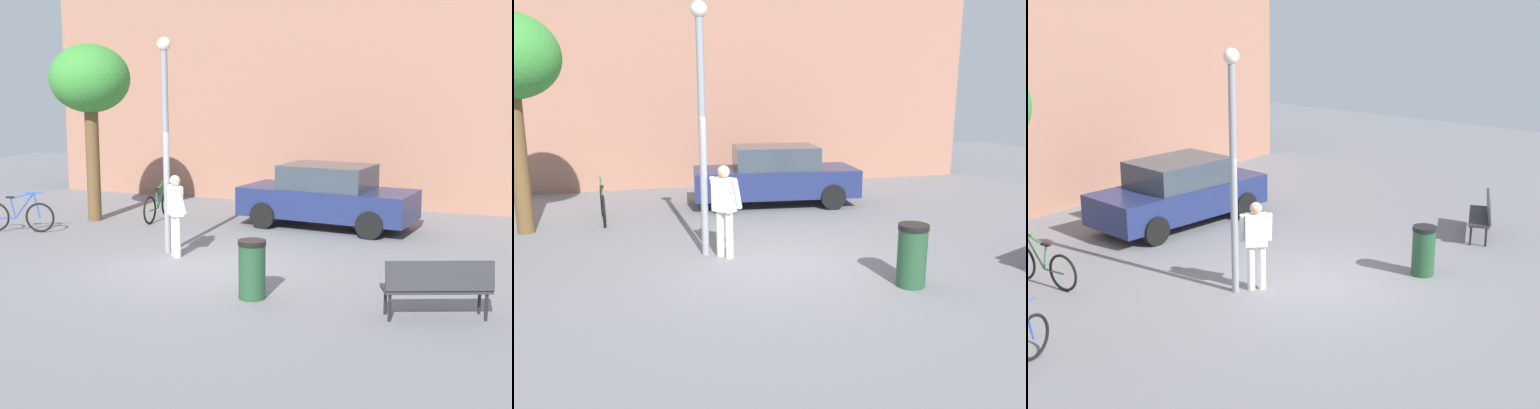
# 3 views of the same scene
# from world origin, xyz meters

# --- Properties ---
(ground_plane) EXTENTS (36.00, 36.00, 0.00)m
(ground_plane) POSITION_xyz_m (0.00, 0.00, 0.00)
(ground_plane) COLOR slate
(lamppost) EXTENTS (0.28, 0.28, 4.40)m
(lamppost) POSITION_xyz_m (-1.20, 0.92, 2.60)
(lamppost) COLOR gray
(lamppost) RESTS_ON ground_plane
(person_by_lamppost) EXTENTS (0.57, 0.59, 1.67)m
(person_by_lamppost) POSITION_xyz_m (-0.87, 0.68, 0.97)
(person_by_lamppost) COLOR white
(person_by_lamppost) RESTS_ON ground_plane
(park_bench) EXTENTS (1.66, 1.04, 0.92)m
(park_bench) POSITION_xyz_m (4.59, -1.42, 0.55)
(park_bench) COLOR #2D2D33
(park_bench) RESTS_ON ground_plane
(bicycle_green) EXTENTS (0.21, 1.81, 0.97)m
(bicycle_green) POSITION_xyz_m (-3.12, 4.01, 0.38)
(bicycle_green) COLOR black
(bicycle_green) RESTS_ON ground_plane
(parked_car_navy) EXTENTS (4.35, 2.15, 1.55)m
(parked_car_navy) POSITION_xyz_m (1.18, 4.66, 0.77)
(parked_car_navy) COLOR navy
(parked_car_navy) RESTS_ON ground_plane
(trash_bin) EXTENTS (0.46, 0.46, 0.97)m
(trash_bin) POSITION_xyz_m (1.63, -1.44, 0.49)
(trash_bin) COLOR #234C2D
(trash_bin) RESTS_ON ground_plane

